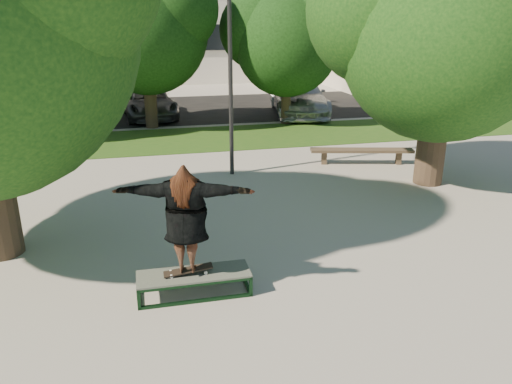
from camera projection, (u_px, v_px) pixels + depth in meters
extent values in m
plane|color=#A5A298|center=(228.00, 253.00, 9.47)|extent=(120.00, 120.00, 0.00)
cube|color=#1F4F16|center=(210.00, 138.00, 18.41)|extent=(30.00, 4.00, 0.02)
cube|color=black|center=(170.00, 109.00, 24.17)|extent=(40.00, 8.00, 0.01)
cylinder|color=#38281E|center=(433.00, 128.00, 13.01)|extent=(0.76, 0.76, 3.00)
sphere|color=#0F3910|center=(444.00, 37.00, 12.26)|extent=(5.20, 5.20, 5.20)
sphere|color=#0F3910|center=(383.00, 9.00, 12.48)|extent=(3.90, 3.90, 3.90)
sphere|color=black|center=(7.00, 17.00, 16.59)|extent=(3.08, 3.08, 3.08)
cylinder|color=#38281E|center=(150.00, 90.00, 19.78)|extent=(0.50, 0.50, 3.00)
sphere|color=black|center=(146.00, 31.00, 19.05)|extent=(4.80, 4.80, 4.80)
sphere|color=black|center=(112.00, 15.00, 19.25)|extent=(3.60, 3.60, 3.60)
sphere|color=black|center=(174.00, 8.00, 18.56)|extent=(3.36, 3.36, 3.36)
cylinder|color=#38281E|center=(286.00, 92.00, 20.57)|extent=(0.40, 0.40, 2.60)
sphere|color=black|center=(287.00, 44.00, 19.93)|extent=(4.20, 4.20, 4.20)
sphere|color=black|center=(258.00, 30.00, 20.11)|extent=(3.15, 3.15, 3.15)
sphere|color=black|center=(314.00, 24.00, 19.50)|extent=(2.94, 2.94, 2.94)
cylinder|color=#2D2D30|center=(230.00, 66.00, 13.28)|extent=(0.12, 0.12, 6.00)
cube|color=black|center=(125.00, 38.00, 30.96)|extent=(27.60, 0.12, 1.60)
cube|color=beige|center=(442.00, 21.00, 32.21)|extent=(15.00, 10.00, 8.00)
cube|color=#475147|center=(194.00, 274.00, 7.97)|extent=(1.80, 0.60, 0.03)
cylinder|color=white|center=(172.00, 276.00, 7.80)|extent=(0.06, 0.03, 0.06)
cylinder|color=white|center=(171.00, 272.00, 7.95)|extent=(0.06, 0.03, 0.06)
cylinder|color=white|center=(206.00, 273.00, 7.92)|extent=(0.06, 0.03, 0.06)
cylinder|color=white|center=(205.00, 268.00, 8.06)|extent=(0.06, 0.03, 0.06)
cube|color=black|center=(188.00, 270.00, 7.92)|extent=(0.78, 0.20, 0.10)
imported|color=#4C3020|center=(186.00, 219.00, 7.63)|extent=(2.21, 1.11, 1.74)
cube|color=brown|center=(324.00, 157.00, 15.15)|extent=(0.19, 0.19, 0.41)
cube|color=brown|center=(399.00, 158.00, 15.13)|extent=(0.19, 0.19, 0.41)
cube|color=brown|center=(362.00, 150.00, 15.07)|extent=(3.10, 1.13, 0.08)
imported|color=black|center=(80.00, 103.00, 21.74)|extent=(1.89, 4.41, 1.41)
imported|color=#545458|center=(149.00, 103.00, 22.06)|extent=(2.57, 4.81, 1.28)
imported|color=#BABBBF|center=(298.00, 96.00, 22.92)|extent=(3.16, 5.90, 1.63)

